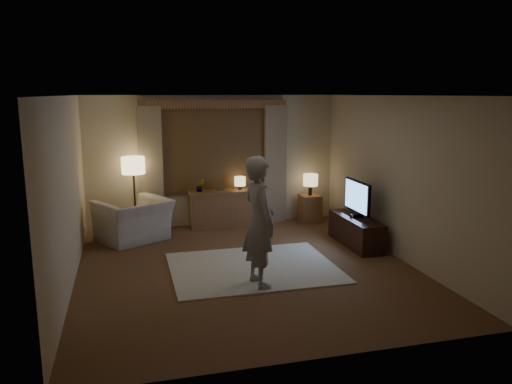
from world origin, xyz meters
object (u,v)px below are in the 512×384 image
object	(u,v)px
sideboard	(221,210)
side_table	(310,208)
person	(259,222)
armchair	(133,221)
tv_stand	(356,231)

from	to	relation	value
sideboard	side_table	size ratio (longest dim) A/B	2.14
person	side_table	bearing A→B (deg)	-41.80
armchair	tv_stand	bearing A→B (deg)	131.27
sideboard	side_table	distance (m)	1.88
sideboard	person	world-z (taller)	person
sideboard	tv_stand	size ratio (longest dim) A/B	0.86
tv_stand	person	size ratio (longest dim) A/B	0.78
tv_stand	sideboard	bearing A→B (deg)	139.03
side_table	sideboard	bearing A→B (deg)	178.48
armchair	person	size ratio (longest dim) A/B	0.65
tv_stand	armchair	bearing A→B (deg)	161.69
sideboard	armchair	bearing A→B (deg)	-161.98
tv_stand	person	bearing A→B (deg)	-146.84
sideboard	tv_stand	distance (m)	2.75
armchair	side_table	world-z (taller)	armchair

